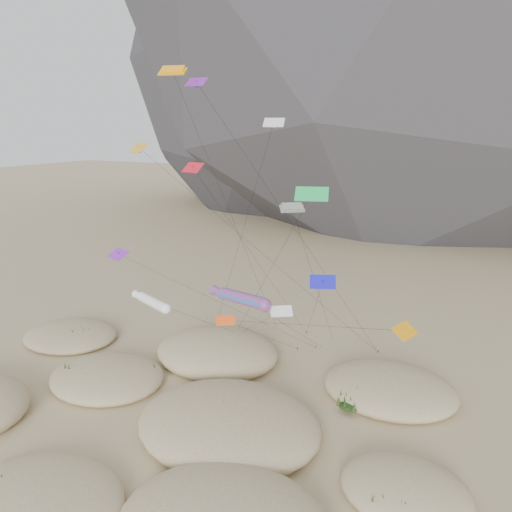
{
  "coord_description": "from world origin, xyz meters",
  "views": [
    {
      "loc": [
        22.14,
        -27.77,
        24.64
      ],
      "look_at": [
        2.77,
        12.0,
        13.02
      ],
      "focal_mm": 35.0,
      "sensor_mm": 36.0,
      "label": 1
    }
  ],
  "objects": [
    {
      "name": "dunes",
      "position": [
        -1.12,
        3.8,
        0.7
      ],
      "size": [
        50.56,
        35.57,
        3.61
      ],
      "color": "#CCB789",
      "rests_on": "ground"
    },
    {
      "name": "orange_parafoil",
      "position": [
        -6.01,
        12.81,
        29.11
      ],
      "size": [
        6.51,
        13.86,
        30.0
      ],
      "color": "orange",
      "rests_on": "ground"
    },
    {
      "name": "rainbow_tube_kite",
      "position": [
        3.65,
        7.23,
        10.6
      ],
      "size": [
        7.33,
        17.47,
        11.48
      ],
      "color": "red",
      "rests_on": "ground"
    },
    {
      "name": "multi_parafoil",
      "position": [
        7.37,
        9.44,
        17.91
      ],
      "size": [
        2.11,
        17.42,
        18.63
      ],
      "color": "red",
      "rests_on": "ground"
    },
    {
      "name": "kite_stakes",
      "position": [
        2.09,
        23.16,
        0.15
      ],
      "size": [
        24.45,
        5.01,
        0.3
      ],
      "color": "#3F2D1E",
      "rests_on": "ground"
    },
    {
      "name": "delta_kites",
      "position": [
        1.82,
        10.83,
        16.63
      ],
      "size": [
        30.48,
        22.46,
        28.87
      ],
      "color": "red",
      "rests_on": "ground"
    },
    {
      "name": "dune_grass",
      "position": [
        -1.77,
        2.26,
        0.84
      ],
      "size": [
        41.41,
        27.07,
        1.45
      ],
      "color": "black",
      "rests_on": "ground"
    },
    {
      "name": "white_tube_kite",
      "position": [
        -4.97,
        6.3,
        9.2
      ],
      "size": [
        6.82,
        16.85,
        9.91
      ],
      "color": "white",
      "rests_on": "ground"
    },
    {
      "name": "ground",
      "position": [
        0.0,
        0.0,
        0.0
      ],
      "size": [
        500.0,
        500.0,
        0.0
      ],
      "primitive_type": "plane",
      "color": "#CCB789",
      "rests_on": "ground"
    }
  ]
}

